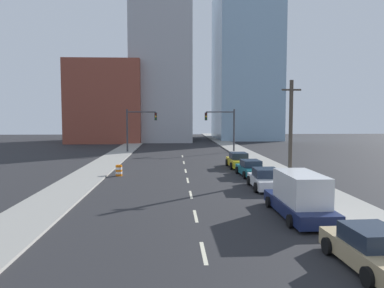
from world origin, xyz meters
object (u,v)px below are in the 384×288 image
(traffic_signal_left, at_px, (136,124))
(sedan_white, at_px, (266,179))
(traffic_barrel, at_px, (119,170))
(traffic_signal_right, at_px, (226,124))
(sedan_teal, at_px, (251,169))
(utility_pole_right_mid, at_px, (291,128))
(box_truck_navy, at_px, (300,196))
(sedan_tan, at_px, (372,250))
(sedan_yellow, at_px, (238,161))

(traffic_signal_left, xyz_separation_m, sedan_white, (11.86, -26.88, -3.31))
(traffic_signal_left, height_order, traffic_barrel, traffic_signal_left)
(traffic_signal_right, xyz_separation_m, sedan_teal, (-0.76, -21.30, -3.34))
(traffic_signal_left, xyz_separation_m, utility_pole_right_mid, (15.03, -22.37, 0.21))
(box_truck_navy, bearing_deg, sedan_tan, -87.78)
(traffic_signal_left, xyz_separation_m, sedan_yellow, (11.80, -15.98, -3.28))
(traffic_signal_right, xyz_separation_m, sedan_white, (-0.85, -26.88, -3.31))
(utility_pole_right_mid, distance_m, sedan_white, 6.54)
(traffic_signal_left, distance_m, sedan_tan, 42.77)
(traffic_signal_left, relative_size, box_truck_navy, 0.98)
(utility_pole_right_mid, bearing_deg, sedan_tan, -99.20)
(utility_pole_right_mid, bearing_deg, box_truck_navy, -105.30)
(sedan_white, relative_size, sedan_teal, 0.99)
(sedan_teal, height_order, sedan_yellow, sedan_yellow)
(sedan_white, bearing_deg, sedan_tan, -87.86)
(traffic_signal_right, xyz_separation_m, sedan_tan, (-0.67, -40.91, -3.32))
(traffic_signal_left, height_order, sedan_teal, traffic_signal_left)
(box_truck_navy, bearing_deg, traffic_signal_left, 108.38)
(traffic_barrel, bearing_deg, sedan_yellow, 22.92)
(traffic_signal_left, bearing_deg, sedan_tan, -73.62)
(traffic_signal_right, distance_m, traffic_barrel, 24.27)
(sedan_teal, bearing_deg, sedan_tan, -92.62)
(traffic_barrel, distance_m, box_truck_navy, 17.69)
(sedan_white, bearing_deg, traffic_signal_left, 115.25)
(sedan_yellow, bearing_deg, traffic_signal_right, 86.05)
(utility_pole_right_mid, height_order, box_truck_navy, utility_pole_right_mid)
(sedan_yellow, bearing_deg, utility_pole_right_mid, -63.86)
(traffic_barrel, bearing_deg, sedan_tan, -60.42)
(traffic_signal_left, bearing_deg, traffic_barrel, -88.42)
(traffic_signal_right, xyz_separation_m, box_truck_navy, (-0.97, -34.44, -2.90))
(utility_pole_right_mid, bearing_deg, sedan_yellow, 116.86)
(traffic_signal_right, bearing_deg, sedan_yellow, -93.24)
(sedan_tan, height_order, box_truck_navy, box_truck_navy)
(sedan_yellow, bearing_deg, sedan_teal, -89.20)
(box_truck_navy, distance_m, sedan_white, 7.57)
(sedan_white, bearing_deg, traffic_signal_right, 89.64)
(utility_pole_right_mid, relative_size, sedan_tan, 1.82)
(traffic_signal_left, relative_size, sedan_tan, 1.37)
(sedan_teal, bearing_deg, sedan_yellow, 88.64)
(traffic_signal_right, relative_size, sedan_tan, 1.37)
(utility_pole_right_mid, relative_size, traffic_barrel, 8.55)
(sedan_yellow, bearing_deg, sedan_tan, -90.18)
(sedan_white, height_order, sedan_teal, sedan_white)
(traffic_signal_right, xyz_separation_m, utility_pole_right_mid, (2.33, -22.37, 0.21))
(traffic_signal_left, distance_m, sedan_teal, 24.64)
(sedan_tan, distance_m, sedan_teal, 19.62)
(utility_pole_right_mid, xyz_separation_m, sedan_teal, (-3.09, 1.07, -3.55))
(sedan_tan, distance_m, sedan_yellow, 24.93)
(traffic_signal_left, distance_m, traffic_signal_right, 12.70)
(traffic_barrel, xyz_separation_m, sedan_white, (11.29, -6.15, 0.19))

